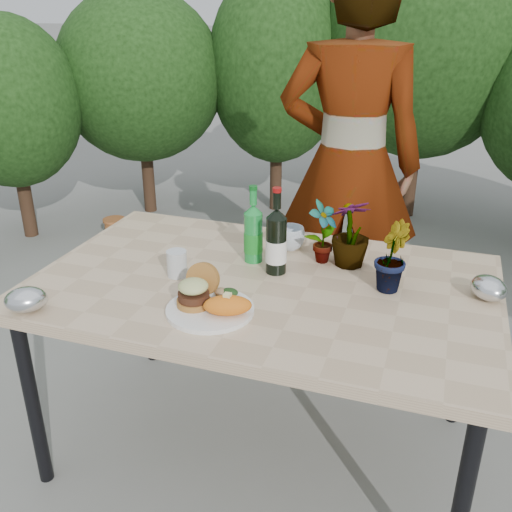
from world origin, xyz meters
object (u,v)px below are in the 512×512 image
(person, at_px, (349,166))
(wine_bottle, at_px, (276,242))
(patio_table, at_px, (263,295))
(dinner_plate, at_px, (210,310))

(person, bearing_deg, wine_bottle, 76.37)
(patio_table, distance_m, wine_bottle, 0.19)
(wine_bottle, xyz_separation_m, person, (0.10, 0.85, 0.07))
(patio_table, relative_size, wine_bottle, 5.03)
(patio_table, xyz_separation_m, person, (0.12, 0.94, 0.24))
(person, bearing_deg, dinner_plate, 73.11)
(patio_table, bearing_deg, dinner_plate, -109.26)
(patio_table, height_order, person, person)
(wine_bottle, distance_m, person, 0.86)
(patio_table, distance_m, dinner_plate, 0.28)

